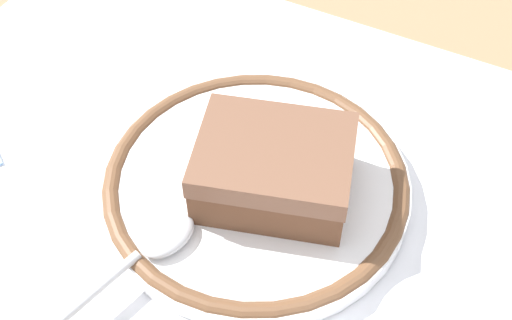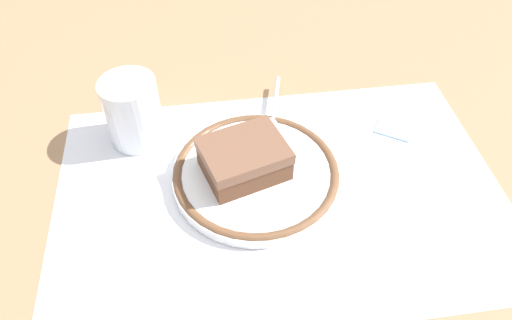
# 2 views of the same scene
# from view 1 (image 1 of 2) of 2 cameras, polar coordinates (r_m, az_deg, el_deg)

# --- Properties ---
(ground_plane) EXTENTS (2.40, 2.40, 0.00)m
(ground_plane) POSITION_cam_1_polar(r_m,az_deg,el_deg) (0.49, -1.40, 0.41)
(ground_plane) COLOR #9E7551
(placemat) EXTENTS (0.56, 0.37, 0.00)m
(placemat) POSITION_cam_1_polar(r_m,az_deg,el_deg) (0.49, -1.40, 0.47)
(placemat) COLOR white
(placemat) RESTS_ON ground_plane
(plate) EXTENTS (0.21, 0.21, 0.02)m
(plate) POSITION_cam_1_polar(r_m,az_deg,el_deg) (0.46, -0.00, -2.06)
(plate) COLOR white
(plate) RESTS_ON placemat
(cake_slice) EXTENTS (0.12, 0.10, 0.04)m
(cake_slice) POSITION_cam_1_polar(r_m,az_deg,el_deg) (0.43, 1.55, -0.71)
(cake_slice) COLOR brown
(cake_slice) RESTS_ON plate
(spoon) EXTENTS (0.05, 0.13, 0.01)m
(spoon) POSITION_cam_1_polar(r_m,az_deg,el_deg) (0.42, -9.69, -7.49)
(spoon) COLOR silver
(spoon) RESTS_ON plate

